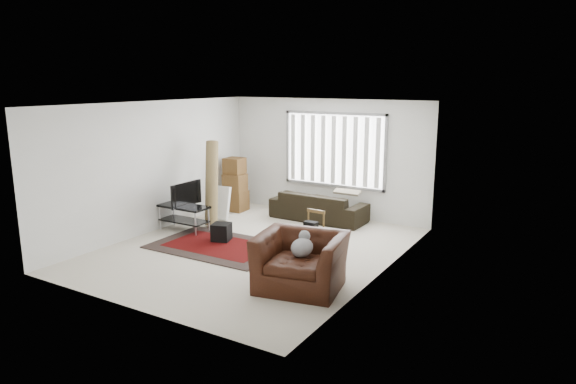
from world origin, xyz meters
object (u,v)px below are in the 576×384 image
moving_boxes (235,186)px  side_chair (311,229)px  tv_stand (184,212)px  sofa (319,202)px  armchair (301,258)px

moving_boxes → side_chair: size_ratio=1.73×
side_chair → tv_stand: bearing=-171.0°
sofa → armchair: bearing=114.8°
sofa → armchair: (1.57, -3.60, 0.07)m
tv_stand → moving_boxes: (-0.11, 1.94, 0.21)m
tv_stand → side_chair: bearing=5.1°
moving_boxes → side_chair: moving_boxes is taller
tv_stand → armchair: size_ratio=0.73×
moving_boxes → side_chair: (3.01, -1.68, -0.18)m
tv_stand → armchair: (3.61, -1.39, 0.09)m
moving_boxes → armchair: bearing=-41.9°
moving_boxes → armchair: 4.99m
tv_stand → moving_boxes: 1.95m
moving_boxes → tv_stand: bearing=-86.8°
tv_stand → moving_boxes: moving_boxes is taller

